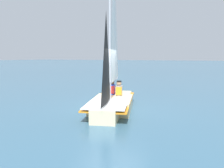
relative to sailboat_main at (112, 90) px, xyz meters
name	(u,v)px	position (x,y,z in m)	size (l,w,h in m)	color
ground_plane	(112,110)	(-0.02, 0.05, -0.83)	(260.00, 260.00, 0.00)	#38607A
sailboat_main	(112,90)	(0.00, 0.00, 0.00)	(2.86, 4.47, 6.26)	beige
sailor_helm	(119,93)	(0.00, -0.65, -0.20)	(0.38, 0.41, 1.16)	black
sailor_crew	(112,91)	(0.44, -0.82, -0.20)	(0.38, 0.41, 1.16)	black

